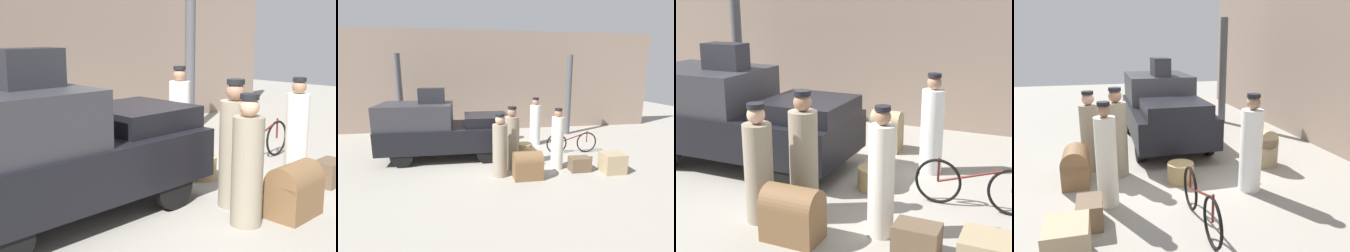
% 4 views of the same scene
% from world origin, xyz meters
% --- Properties ---
extents(ground_plane, '(30.00, 30.00, 0.00)m').
position_xyz_m(ground_plane, '(0.00, 0.00, 0.00)').
color(ground_plane, gray).
extents(station_building_facade, '(16.00, 0.15, 4.50)m').
position_xyz_m(station_building_facade, '(0.00, 4.08, 2.25)').
color(station_building_facade, gray).
rests_on(station_building_facade, ground).
extents(canopy_pillar_right, '(0.25, 0.25, 3.39)m').
position_xyz_m(canopy_pillar_right, '(3.30, 2.56, 1.69)').
color(canopy_pillar_right, '#4C4C51').
rests_on(canopy_pillar_right, ground).
extents(truck, '(3.96, 1.82, 1.75)m').
position_xyz_m(truck, '(-1.93, 0.20, 0.94)').
color(truck, black).
rests_on(truck, ground).
extents(bicycle, '(1.77, 0.04, 0.75)m').
position_xyz_m(bicycle, '(2.41, -0.09, 0.36)').
color(bicycle, black).
rests_on(bicycle, ground).
extents(wicker_basket, '(0.51, 0.51, 0.37)m').
position_xyz_m(wicker_basket, '(0.81, 0.02, 0.19)').
color(wicker_basket, tan).
rests_on(wicker_basket, ground).
extents(porter_lifting_near_truck, '(0.34, 0.34, 1.74)m').
position_xyz_m(porter_lifting_near_truck, '(1.42, -1.37, 0.80)').
color(porter_lifting_near_truck, silver).
rests_on(porter_lifting_near_truck, ground).
extents(conductor_in_dark_uniform, '(0.40, 0.40, 1.77)m').
position_xyz_m(conductor_in_dark_uniform, '(1.46, 1.15, 0.81)').
color(conductor_in_dark_uniform, white).
rests_on(conductor_in_dark_uniform, ground).
extents(porter_with_bicycle, '(0.40, 0.40, 1.68)m').
position_xyz_m(porter_with_bicycle, '(-0.25, -1.65, 0.76)').
color(porter_with_bicycle, gray).
rests_on(porter_with_bicycle, ground).
extents(porter_carrying_trunk, '(0.41, 0.41, 1.79)m').
position_xyz_m(porter_carrying_trunk, '(0.16, -1.13, 0.82)').
color(porter_carrying_trunk, gray).
rests_on(porter_carrying_trunk, ground).
extents(suitcase_tan_flat, '(0.74, 0.49, 0.73)m').
position_xyz_m(suitcase_tan_flat, '(0.43, -1.93, 0.36)').
color(suitcase_tan_flat, brown).
rests_on(suitcase_tan_flat, ground).
extents(suitcase_small_leather, '(0.56, 0.37, 0.40)m').
position_xyz_m(suitcase_small_leather, '(1.99, -1.66, 0.20)').
color(suitcase_small_leather, brown).
rests_on(suitcase_small_leather, ground).
extents(trunk_umber_medium, '(0.59, 0.42, 0.83)m').
position_xyz_m(trunk_umber_medium, '(0.35, 1.99, 0.44)').
color(trunk_umber_medium, '#9E8966').
rests_on(trunk_umber_medium, ground).
extents(trunk_on_truck_roof, '(0.77, 0.43, 0.47)m').
position_xyz_m(trunk_on_truck_roof, '(-2.14, 0.20, 1.99)').
color(trunk_on_truck_roof, '#232328').
rests_on(trunk_on_truck_roof, truck).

